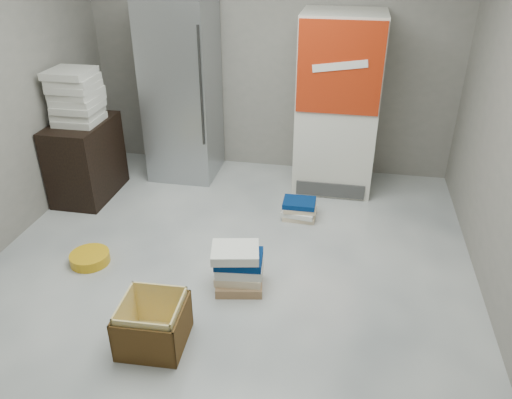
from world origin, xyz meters
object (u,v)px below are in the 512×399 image
at_px(coke_cooler, 338,104).
at_px(phonebook_stack_main, 238,267).
at_px(cardboard_box, 153,326).
at_px(wood_shelf, 86,159).
at_px(steel_fridge, 182,91).

distance_m(coke_cooler, phonebook_stack_main, 2.16).
bearing_deg(coke_cooler, phonebook_stack_main, -107.46).
bearing_deg(cardboard_box, coke_cooler, 65.99).
bearing_deg(phonebook_stack_main, wood_shelf, 138.33).
xyz_separation_m(steel_fridge, cardboard_box, (0.61, -2.65, -0.81)).
relative_size(wood_shelf, cardboard_box, 1.80).
bearing_deg(steel_fridge, coke_cooler, -0.18).
bearing_deg(coke_cooler, cardboard_box, -111.50).
distance_m(wood_shelf, cardboard_box, 2.41).
bearing_deg(coke_cooler, wood_shelf, -163.72).
bearing_deg(wood_shelf, phonebook_stack_main, -33.16).
xyz_separation_m(steel_fridge, wood_shelf, (-0.83, -0.73, -0.55)).
height_order(wood_shelf, cardboard_box, wood_shelf).
bearing_deg(steel_fridge, phonebook_stack_main, -61.98).
distance_m(phonebook_stack_main, cardboard_box, 0.82).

